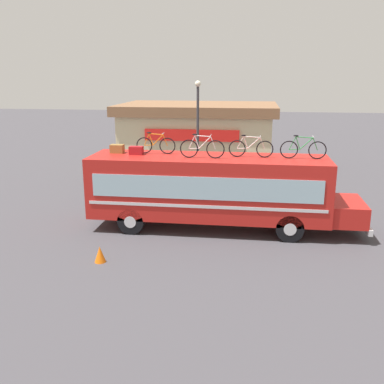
# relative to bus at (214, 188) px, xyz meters

# --- Properties ---
(ground_plane) EXTENTS (120.00, 120.00, 0.00)m
(ground_plane) POSITION_rel_bus_xyz_m (-0.24, 0.00, -1.74)
(ground_plane) COLOR #423F44
(bus) EXTENTS (11.19, 2.63, 3.04)m
(bus) POSITION_rel_bus_xyz_m (0.00, 0.00, 0.00)
(bus) COLOR red
(bus) RESTS_ON ground
(luggage_bag_1) EXTENTS (0.55, 0.38, 0.35)m
(luggage_bag_1) POSITION_rel_bus_xyz_m (-4.16, 0.37, 1.47)
(luggage_bag_1) COLOR olive
(luggage_bag_1) RESTS_ON bus
(luggage_bag_2) EXTENTS (0.56, 0.35, 0.34)m
(luggage_bag_2) POSITION_rel_bus_xyz_m (-3.26, 0.11, 1.46)
(luggage_bag_2) COLOR maroon
(luggage_bag_2) RESTS_ON bus
(rooftop_bicycle_1) EXTENTS (1.67, 0.44, 0.90)m
(rooftop_bicycle_1) POSITION_rel_bus_xyz_m (-2.50, 0.42, 1.67)
(rooftop_bicycle_1) COLOR black
(rooftop_bicycle_1) RESTS_ON bus
(rooftop_bicycle_2) EXTENTS (1.78, 0.44, 0.96)m
(rooftop_bicycle_2) POSITION_rel_bus_xyz_m (-0.46, -0.31, 1.69)
(rooftop_bicycle_2) COLOR black
(rooftop_bicycle_2) RESTS_ON bus
(rooftop_bicycle_3) EXTENTS (1.78, 0.44, 0.90)m
(rooftop_bicycle_3) POSITION_rel_bus_xyz_m (1.45, 0.14, 1.67)
(rooftop_bicycle_3) COLOR black
(rooftop_bicycle_3) RESTS_ON bus
(rooftop_bicycle_4) EXTENTS (1.80, 0.44, 0.93)m
(rooftop_bicycle_4) POSITION_rel_bus_xyz_m (3.49, 0.09, 1.68)
(rooftop_bicycle_4) COLOR black
(rooftop_bicycle_4) RESTS_ON bus
(roadside_building) EXTENTS (10.44, 6.98, 4.33)m
(roadside_building) POSITION_rel_bus_xyz_m (-2.19, 12.36, 0.47)
(roadside_building) COLOR beige
(roadside_building) RESTS_ON ground
(traffic_cone) EXTENTS (0.39, 0.39, 0.56)m
(traffic_cone) POSITION_rel_bus_xyz_m (-3.55, -3.99, -1.46)
(traffic_cone) COLOR orange
(traffic_cone) RESTS_ON ground
(street_lamp) EXTENTS (0.32, 0.32, 5.94)m
(street_lamp) POSITION_rel_bus_xyz_m (-1.44, 6.08, 1.77)
(street_lamp) COLOR #38383D
(street_lamp) RESTS_ON ground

